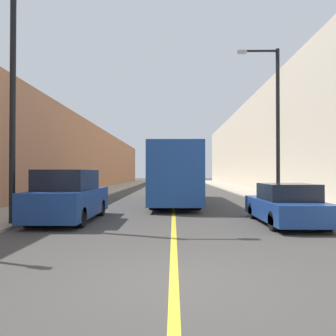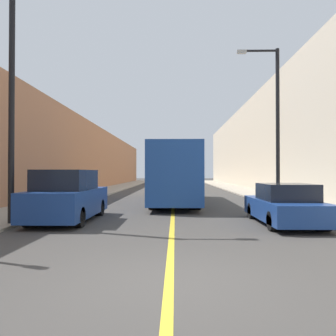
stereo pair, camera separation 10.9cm
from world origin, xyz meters
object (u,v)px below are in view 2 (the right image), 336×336
Objects in this scene: street_lamp_left at (16,87)px; bus at (175,174)px; car_right_near at (285,206)px; street_lamp_right at (275,117)px; parked_suv_left at (68,197)px.

bus is at bearing 57.87° from street_lamp_left.
bus reaches higher than car_right_near.
street_lamp_left reaches higher than bus.
street_lamp_left is at bearing -149.63° from street_lamp_right.
car_right_near is (7.92, -0.63, -0.24)m from parked_suv_left.
car_right_near is at bearing -103.58° from street_lamp_right.
street_lamp_left is at bearing -139.02° from parked_suv_left.
street_lamp_right is at bearing -24.19° from bus.
street_lamp_left is (-9.31, -0.58, 4.12)m from car_right_near.
bus is at bearing 155.81° from street_lamp_right.
parked_suv_left is 0.58× the size of street_lamp_left.
street_lamp_right reaches higher than car_right_near.
parked_suv_left reaches higher than car_right_near.
parked_suv_left is at bearing -151.47° from street_lamp_right.
parked_suv_left is at bearing 40.98° from street_lamp_left.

